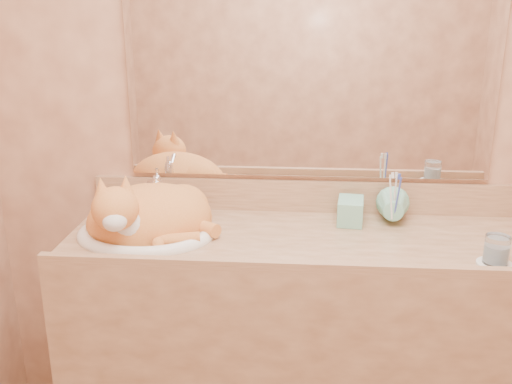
# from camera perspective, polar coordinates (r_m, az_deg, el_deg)

# --- Properties ---
(wall_back) EXTENTS (2.40, 0.02, 2.50)m
(wall_back) POSITION_cam_1_polar(r_m,az_deg,el_deg) (2.07, 5.28, 8.67)
(wall_back) COLOR #9C6247
(wall_back) RESTS_ON ground
(vanity_counter) EXTENTS (1.60, 0.55, 0.85)m
(vanity_counter) POSITION_cam_1_polar(r_m,az_deg,el_deg) (2.11, 4.71, -15.29)
(vanity_counter) COLOR brown
(vanity_counter) RESTS_ON floor
(mirror) EXTENTS (1.30, 0.02, 0.80)m
(mirror) POSITION_cam_1_polar(r_m,az_deg,el_deg) (2.04, 5.40, 12.50)
(mirror) COLOR white
(mirror) RESTS_ON wall_back
(sink_basin) EXTENTS (0.49, 0.42, 0.14)m
(sink_basin) POSITION_cam_1_polar(r_m,az_deg,el_deg) (1.94, -11.02, -2.32)
(sink_basin) COLOR white
(sink_basin) RESTS_ON vanity_counter
(faucet) EXTENTS (0.07, 0.13, 0.17)m
(faucet) POSITION_cam_1_polar(r_m,az_deg,el_deg) (2.09, -9.82, -0.31)
(faucet) COLOR silver
(faucet) RESTS_ON vanity_counter
(cat) EXTENTS (0.53, 0.49, 0.24)m
(cat) POSITION_cam_1_polar(r_m,az_deg,el_deg) (1.95, -10.87, -2.08)
(cat) COLOR orange
(cat) RESTS_ON sink_basin
(soap_dispenser) EXTENTS (0.10, 0.10, 0.20)m
(soap_dispenser) POSITION_cam_1_polar(r_m,az_deg,el_deg) (1.97, 9.44, -1.04)
(soap_dispenser) COLOR #7CC6AA
(soap_dispenser) RESTS_ON vanity_counter
(toothbrush_cup) EXTENTS (0.13, 0.13, 0.11)m
(toothbrush_cup) POSITION_cam_1_polar(r_m,az_deg,el_deg) (2.02, 13.57, -2.07)
(toothbrush_cup) COLOR #7CC6AA
(toothbrush_cup) RESTS_ON vanity_counter
(toothbrushes) EXTENTS (0.03, 0.03, 0.20)m
(toothbrushes) POSITION_cam_1_polar(r_m,az_deg,el_deg) (2.00, 13.70, -0.32)
(toothbrushes) COLOR white
(toothbrushes) RESTS_ON toothbrush_cup
(saucer) EXTENTS (0.11, 0.11, 0.01)m
(saucer) POSITION_cam_1_polar(r_m,az_deg,el_deg) (1.84, 22.75, -6.70)
(saucer) COLOR white
(saucer) RESTS_ON vanity_counter
(water_glass) EXTENTS (0.07, 0.07, 0.09)m
(water_glass) POSITION_cam_1_polar(r_m,az_deg,el_deg) (1.83, 22.93, -5.34)
(water_glass) COLOR white
(water_glass) RESTS_ON saucer
(lotion_bottle) EXTENTS (0.04, 0.04, 0.11)m
(lotion_bottle) POSITION_cam_1_polar(r_m,az_deg,el_deg) (2.11, -11.13, -1.17)
(lotion_bottle) COLOR white
(lotion_bottle) RESTS_ON vanity_counter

